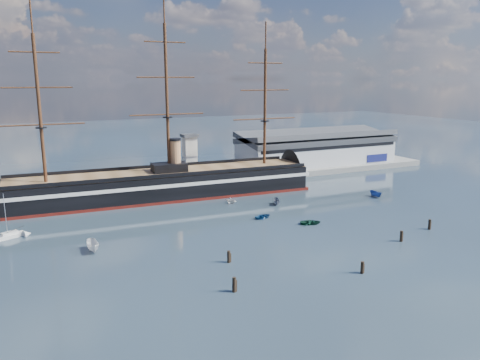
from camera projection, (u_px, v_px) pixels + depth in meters
name	position (u px, v px, depth m)	size (l,w,h in m)	color
ground	(221.00, 210.00, 126.01)	(600.00, 600.00, 0.00)	#242E36
quay	(207.00, 181.00, 162.00)	(180.00, 18.00, 2.00)	slate
warehouse	(317.00, 148.00, 183.87)	(63.00, 21.00, 11.60)	#B7BABC
quay_tower	(190.00, 156.00, 154.36)	(5.00, 5.00, 15.00)	silver
warship	(157.00, 185.00, 137.93)	(113.25, 20.52, 53.94)	black
sailboat	(10.00, 235.00, 103.87)	(6.63, 4.24, 10.25)	silver
motorboat_a	(93.00, 251.00, 95.87)	(6.91, 2.53, 2.76)	silver
motorboat_b	(263.00, 218.00, 118.86)	(2.91, 1.17, 1.36)	navy
motorboat_c	(277.00, 205.00, 131.55)	(5.24, 1.92, 2.09)	#545B6C
motorboat_d	(231.00, 203.00, 132.82)	(5.46, 2.37, 2.00)	silver
motorboat_e	(311.00, 224.00, 113.85)	(3.18, 1.27, 1.48)	#0C3524
motorboat_f	(376.00, 197.00, 140.09)	(5.60, 2.05, 2.24)	#29458A
piling_near_left	(234.00, 292.00, 77.63)	(0.64, 0.64, 3.31)	black
piling_near_mid	(362.00, 273.00, 85.06)	(0.64, 0.64, 2.97)	black
piling_near_right	(401.00, 241.00, 101.76)	(0.64, 0.64, 3.12)	black
piling_far_right	(429.00, 229.00, 109.92)	(0.64, 0.64, 3.17)	black
piling_extra	(229.00, 263.00, 90.08)	(0.64, 0.64, 3.08)	black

